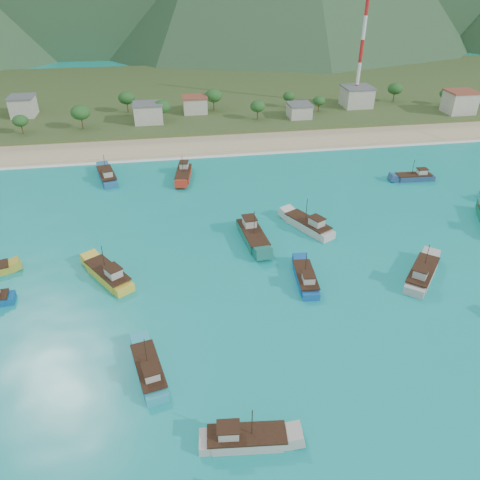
{
  "coord_description": "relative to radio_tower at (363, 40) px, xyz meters",
  "views": [
    {
      "loc": [
        -19.01,
        -55.92,
        48.5
      ],
      "look_at": [
        -7.02,
        18.0,
        3.0
      ],
      "focal_mm": 35.0,
      "sensor_mm": 36.0,
      "label": 1
    }
  ],
  "objects": [
    {
      "name": "ground",
      "position": [
        -50.37,
        -108.0,
        -24.09
      ],
      "size": [
        600.0,
        600.0,
        0.0
      ],
      "primitive_type": "plane",
      "color": "#0C8A80",
      "rests_on": "ground"
    },
    {
      "name": "beach",
      "position": [
        -50.37,
        -29.0,
        -24.09
      ],
      "size": [
        400.0,
        18.0,
        1.2
      ],
      "primitive_type": "cube",
      "color": "beige",
      "rests_on": "ground"
    },
    {
      "name": "land",
      "position": [
        -50.37,
        32.0,
        -24.09
      ],
      "size": [
        400.0,
        110.0,
        2.4
      ],
      "primitive_type": "cube",
      "color": "#385123",
      "rests_on": "ground"
    },
    {
      "name": "surf_line",
      "position": [
        -50.37,
        -38.5,
        -24.09
      ],
      "size": [
        400.0,
        2.5,
        0.08
      ],
      "primitive_type": "cube",
      "color": "white",
      "rests_on": "ground"
    },
    {
      "name": "village",
      "position": [
        -37.01,
        -5.76,
        -19.46
      ],
      "size": [
        218.1,
        29.0,
        7.08
      ],
      "color": "beige",
      "rests_on": "ground"
    },
    {
      "name": "vegetation",
      "position": [
        -56.44,
        -4.98,
        -18.85
      ],
      "size": [
        277.48,
        26.11,
        8.89
      ],
      "color": "#235623",
      "rests_on": "ground"
    },
    {
      "name": "radio_tower",
      "position": [
        0.0,
        0.0,
        0.0
      ],
      "size": [
        1.2,
        1.2,
        44.98
      ],
      "color": "red",
      "rests_on": "ground"
    },
    {
      "name": "boat_5",
      "position": [
        -85.07,
        -50.58,
        -23.24
      ],
      "size": [
        6.1,
        12.09,
        6.86
      ],
      "rotation": [
        0.0,
        0.0,
        0.24
      ],
      "color": "#215E8F",
      "rests_on": "ground"
    },
    {
      "name": "boat_6",
      "position": [
        -81.4,
        -94.55,
        -23.23
      ],
      "size": [
        9.28,
        11.63,
        6.89
      ],
      "rotation": [
        0.0,
        0.0,
        0.58
      ],
      "color": "yellow",
      "rests_on": "ground"
    },
    {
      "name": "boat_7",
      "position": [
        -74.32,
        -117.92,
        -23.37
      ],
      "size": [
        5.25,
        10.83,
        6.15
      ],
      "rotation": [
        0.0,
        0.0,
        0.22
      ],
      "color": "teal",
      "rests_on": "ground"
    },
    {
      "name": "boat_8",
      "position": [
        -65.89,
        -52.27,
        -23.27
      ],
      "size": [
        5.07,
        11.66,
        6.66
      ],
      "rotation": [
        0.0,
        0.0,
        2.98
      ],
      "color": "#B52C19",
      "rests_on": "ground"
    },
    {
      "name": "boat_13",
      "position": [
        -63.34,
        -130.24,
        -23.38
      ],
      "size": [
        10.55,
        4.05,
        6.09
      ],
      "rotation": [
        0.0,
        0.0,
        4.61
      ],
      "color": "beige",
      "rests_on": "ground"
    },
    {
      "name": "boat_20",
      "position": [
        -8.39,
        -63.16,
        -23.43
      ],
      "size": [
        9.98,
        3.44,
        5.81
      ],
      "rotation": [
        0.0,
        0.0,
        1.52
      ],
      "color": "navy",
      "rests_on": "ground"
    },
    {
      "name": "boat_21",
      "position": [
        -47.64,
        -100.98,
        -23.39
      ],
      "size": [
        3.9,
        10.39,
        6.0
      ],
      "rotation": [
        0.0,
        0.0,
        6.19
      ],
      "color": "#13529D",
      "rests_on": "ground"
    },
    {
      "name": "boat_22",
      "position": [
        -54.11,
        -85.46,
        -23.13
      ],
      "size": [
        4.92,
        12.87,
        7.43
      ],
      "rotation": [
        0.0,
        0.0,
        3.24
      ],
      "color": "#1C6C5E",
      "rests_on": "ground"
    },
    {
      "name": "boat_23",
      "position": [
        -41.89,
        -83.07,
        -23.21
      ],
      "size": [
        8.61,
        12.12,
        7.0
      ],
      "rotation": [
        0.0,
        0.0,
        0.48
      ],
      "color": "beige",
      "rests_on": "ground"
    },
    {
      "name": "boat_26",
      "position": [
        -27.27,
        -103.17,
        -23.22
      ],
      "size": [
        10.32,
        11.23,
        6.97
      ],
      "rotation": [
        0.0,
        0.0,
        5.58
      ],
      "color": "#B4ADA4",
      "rests_on": "ground"
    }
  ]
}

